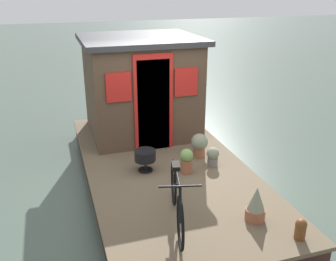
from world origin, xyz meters
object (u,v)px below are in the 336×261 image
(potted_plant_lavender, at_px, (213,156))
(potted_plant_ivy, at_px, (256,205))
(houseboat_cabin, at_px, (141,86))
(bicycle, at_px, (177,198))
(potted_plant_geranium, at_px, (199,144))
(mooring_bollard, at_px, (301,228))
(potted_plant_mint, at_px, (187,160))
(charcoal_grill, at_px, (145,156))

(potted_plant_lavender, bearing_deg, potted_plant_ivy, 176.15)
(houseboat_cabin, xyz_separation_m, bicycle, (-3.30, 0.35, -0.63))
(houseboat_cabin, distance_m, bicycle, 3.38)
(potted_plant_lavender, bearing_deg, potted_plant_geranium, 11.59)
(houseboat_cabin, xyz_separation_m, mooring_bollard, (-4.09, -0.98, -0.85))
(bicycle, distance_m, potted_plant_lavender, 1.79)
(potted_plant_lavender, bearing_deg, bicycle, 140.86)
(bicycle, distance_m, mooring_bollard, 1.56)
(potted_plant_geranium, relative_size, mooring_bollard, 1.59)
(potted_plant_geranium, height_order, potted_plant_lavender, potted_plant_geranium)
(potted_plant_geranium, height_order, mooring_bollard, potted_plant_geranium)
(mooring_bollard, bearing_deg, potted_plant_ivy, 31.73)
(potted_plant_geranium, distance_m, potted_plant_ivy, 2.04)
(houseboat_cabin, height_order, bicycle, houseboat_cabin)
(potted_plant_ivy, xyz_separation_m, mooring_bollard, (-0.52, -0.32, -0.08))
(houseboat_cabin, xyz_separation_m, potted_plant_mint, (-2.04, -0.25, -0.77))
(potted_plant_geranium, bearing_deg, potted_plant_ivy, 179.25)
(potted_plant_geranium, distance_m, potted_plant_mint, 0.68)
(houseboat_cabin, relative_size, potted_plant_lavender, 6.80)
(potted_plant_mint, bearing_deg, potted_plant_geranium, -40.03)
(potted_plant_geranium, distance_m, potted_plant_lavender, 0.42)
(bicycle, distance_m, potted_plant_mint, 1.41)
(houseboat_cabin, bearing_deg, mooring_bollard, -166.46)
(houseboat_cabin, height_order, potted_plant_lavender, houseboat_cabin)
(potted_plant_geranium, relative_size, charcoal_grill, 1.19)
(houseboat_cabin, distance_m, potted_plant_mint, 2.19)
(bicycle, relative_size, mooring_bollard, 5.71)
(bicycle, height_order, potted_plant_mint, bicycle)
(houseboat_cabin, distance_m, potted_plant_lavender, 2.23)
(houseboat_cabin, bearing_deg, potted_plant_lavender, -158.20)
(potted_plant_lavender, height_order, mooring_bollard, potted_plant_lavender)
(potted_plant_ivy, distance_m, charcoal_grill, 2.08)
(potted_plant_lavender, xyz_separation_m, mooring_bollard, (-2.16, -0.21, -0.03))
(bicycle, xyz_separation_m, potted_plant_mint, (1.27, -0.60, -0.14))
(bicycle, height_order, potted_plant_ivy, bicycle)
(bicycle, bearing_deg, potted_plant_geranium, -30.18)
(bicycle, xyz_separation_m, potted_plant_lavender, (1.38, -1.12, -0.19))
(potted_plant_geranium, bearing_deg, potted_plant_mint, 139.97)
(mooring_bollard, bearing_deg, potted_plant_mint, 19.66)
(houseboat_cabin, xyz_separation_m, charcoal_grill, (-1.76, 0.38, -0.73))
(houseboat_cabin, relative_size, bicycle, 1.44)
(potted_plant_ivy, xyz_separation_m, charcoal_grill, (1.80, 1.04, 0.03))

